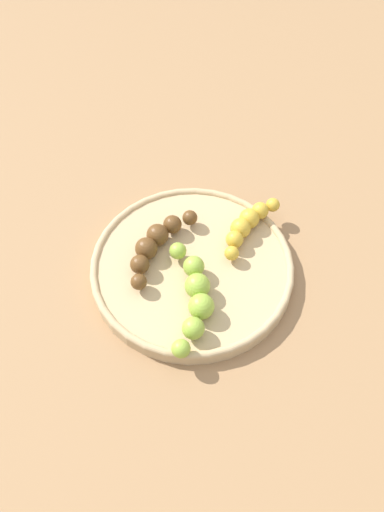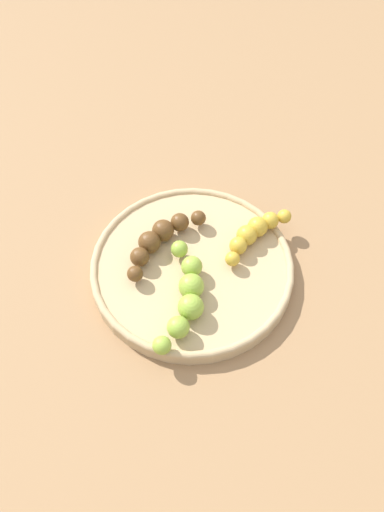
{
  "view_description": "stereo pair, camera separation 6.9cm",
  "coord_description": "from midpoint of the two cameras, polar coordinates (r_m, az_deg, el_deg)",
  "views": [
    {
      "loc": [
        -0.06,
        -0.39,
        0.6
      ],
      "look_at": [
        0.0,
        0.0,
        0.04
      ],
      "focal_mm": 37.56,
      "sensor_mm": 36.0,
      "label": 1
    },
    {
      "loc": [
        0.01,
        -0.4,
        0.6
      ],
      "look_at": [
        0.0,
        0.0,
        0.04
      ],
      "focal_mm": 37.56,
      "sensor_mm": 36.0,
      "label": 2
    }
  ],
  "objects": [
    {
      "name": "ground_plane",
      "position": [
        0.72,
        -2.73,
        -1.93
      ],
      "size": [
        2.4,
        2.4,
        0.0
      ],
      "primitive_type": "plane",
      "color": "#936D47"
    },
    {
      "name": "fruit_bowl",
      "position": [
        0.71,
        -2.77,
        -1.39
      ],
      "size": [
        0.27,
        0.27,
        0.02
      ],
      "color": "tan",
      "rests_on": "ground_plane"
    },
    {
      "name": "banana_green",
      "position": [
        0.66,
        -2.9,
        -4.53
      ],
      "size": [
        0.06,
        0.16,
        0.03
      ],
      "rotation": [
        0.0,
        0.0,
        6.17
      ],
      "color": "#8CAD38",
      "rests_on": "fruit_bowl"
    },
    {
      "name": "banana_spotted",
      "position": [
        0.73,
        3.21,
        3.19
      ],
      "size": [
        0.09,
        0.09,
        0.03
      ],
      "rotation": [
        0.0,
        0.0,
        2.34
      ],
      "color": "gold",
      "rests_on": "fruit_bowl"
    },
    {
      "name": "banana_overripe",
      "position": [
        0.71,
        -6.66,
        1.14
      ],
      "size": [
        0.1,
        0.11,
        0.03
      ],
      "rotation": [
        0.0,
        0.0,
        2.44
      ],
      "color": "#593819",
      "rests_on": "fruit_bowl"
    }
  ]
}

